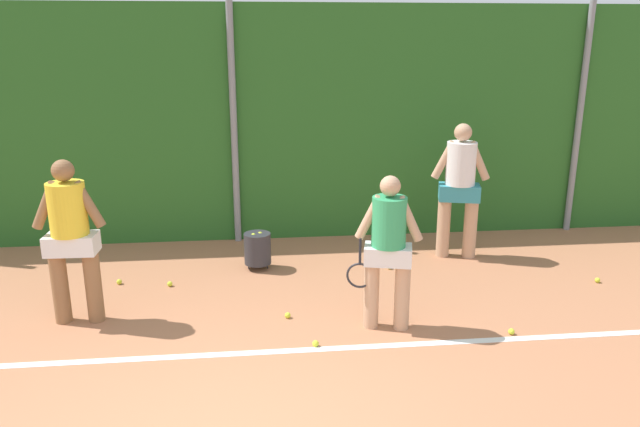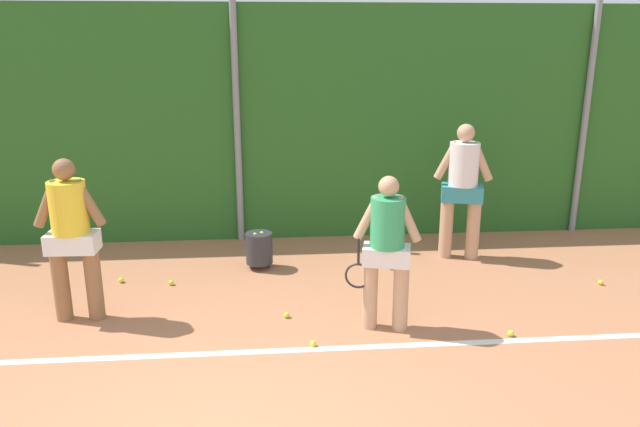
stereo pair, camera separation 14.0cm
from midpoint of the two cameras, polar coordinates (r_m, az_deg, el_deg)
The scene contains 16 objects.
ground_plane at distance 6.15m, azimuth -9.13°, elevation -13.30°, with size 28.43×28.43×0.00m, color #B2704C.
hedge_fence_backdrop at distance 9.22m, azimuth -8.53°, elevation 8.19°, with size 18.48×0.25×3.50m, color #286023.
fence_post_center at distance 9.02m, azimuth -8.61°, elevation 8.98°, with size 0.10×0.10×3.80m, color gray.
fence_post_right at distance 10.28m, azimuth 22.96°, elevation 8.76°, with size 0.10×0.10×3.80m, color gray.
court_baseline_paint at distance 6.21m, azimuth -9.10°, elevation -12.95°, with size 13.50×0.10×0.01m, color white.
player_foreground_near at distance 6.32m, azimuth 5.79°, elevation -2.99°, with size 0.78×0.40×1.68m.
player_midcourt at distance 6.96m, azimuth -23.02°, elevation -1.73°, with size 0.76×0.39×1.81m.
player_backcourt_far at distance 8.58m, azimuth 12.59°, elevation 2.77°, with size 0.78×0.46×1.90m.
ball_hopper at distance 8.18m, azimuth -6.40°, elevation -3.28°, with size 0.36×0.36×0.51m.
tennis_ball_1 at distance 8.15m, azimuth -18.89°, elevation -6.12°, with size 0.07×0.07×0.07m, color #CCDB33.
tennis_ball_2 at distance 8.25m, azimuth 6.07°, elevation -5.02°, with size 0.07×0.07×0.07m, color #CCDB33.
tennis_ball_3 at distance 6.85m, azimuth -3.66°, elevation -9.57°, with size 0.07×0.07×0.07m, color #CCDB33.
tennis_ball_4 at distance 8.51m, azimuth 24.28°, elevation -5.76°, with size 0.07×0.07×0.07m, color #CCDB33.
tennis_ball_6 at distance 6.78m, azimuth 17.04°, elevation -10.60°, with size 0.07×0.07×0.07m, color #CCDB33.
tennis_ball_7 at distance 7.90m, azimuth -14.48°, elevation -6.45°, with size 0.07×0.07×0.07m, color #CCDB33.
tennis_ball_10 at distance 6.26m, azimuth -1.08°, elevation -12.17°, with size 0.07×0.07×0.07m, color #CCDB33.
Camera 1 is at (0.31, -3.78, 3.01)m, focal length 33.92 mm.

